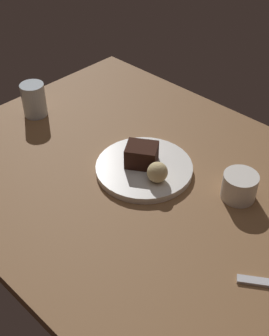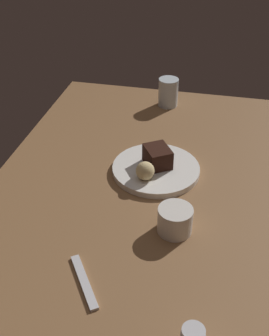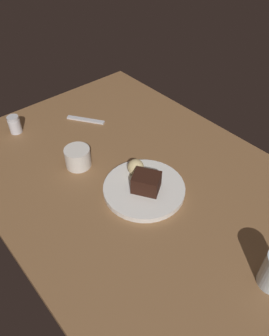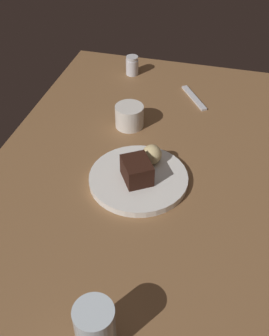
{
  "view_description": "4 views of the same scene",
  "coord_description": "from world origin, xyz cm",
  "px_view_note": "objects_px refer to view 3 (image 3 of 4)",
  "views": [
    {
      "loc": [
        -52.72,
        62.51,
        76.21
      ],
      "look_at": [
        4.03,
        3.76,
        8.53
      ],
      "focal_mm": 47.55,
      "sensor_mm": 36.0,
      "label": 1
    },
    {
      "loc": [
        -91.57,
        -17.47,
        74.4
      ],
      "look_at": [
        -1.26,
        2.65,
        8.68
      ],
      "focal_mm": 45.8,
      "sensor_mm": 36.0,
      "label": 2
    },
    {
      "loc": [
        55.6,
        -48.13,
        75.34
      ],
      "look_at": [
        -1.09,
        0.44,
        5.87
      ],
      "focal_mm": 34.79,
      "sensor_mm": 36.0,
      "label": 3
    },
    {
      "loc": [
        79.02,
        16.36,
        73.4
      ],
      "look_at": [
        5.36,
        -3.16,
        6.49
      ],
      "focal_mm": 43.82,
      "sensor_mm": 36.0,
      "label": 4
    }
  ],
  "objects_px": {
    "coffee_cup": "(78,157)",
    "dessert_spoon": "(86,120)",
    "chocolate_cake_slice": "(146,182)",
    "salt_shaker": "(15,124)",
    "bread_roll": "(136,167)",
    "dessert_plate": "(144,189)"
  },
  "relations": [
    {
      "from": "chocolate_cake_slice",
      "to": "dessert_spoon",
      "type": "xyz_separation_m",
      "value": [
        -0.43,
        0.08,
        -0.04
      ]
    },
    {
      "from": "dessert_plate",
      "to": "dessert_spoon",
      "type": "distance_m",
      "value": 0.43
    },
    {
      "from": "chocolate_cake_slice",
      "to": "salt_shaker",
      "type": "bearing_deg",
      "value": -163.75
    },
    {
      "from": "chocolate_cake_slice",
      "to": "coffee_cup",
      "type": "bearing_deg",
      "value": -160.49
    },
    {
      "from": "dessert_plate",
      "to": "salt_shaker",
      "type": "xyz_separation_m",
      "value": [
        -0.53,
        -0.16,
        0.02
      ]
    },
    {
      "from": "salt_shaker",
      "to": "dessert_spoon",
      "type": "bearing_deg",
      "value": 65.44
    },
    {
      "from": "dessert_spoon",
      "to": "chocolate_cake_slice",
      "type": "bearing_deg",
      "value": -44.26
    },
    {
      "from": "coffee_cup",
      "to": "dessert_spoon",
      "type": "bearing_deg",
      "value": 140.63
    },
    {
      "from": "coffee_cup",
      "to": "bread_roll",
      "type": "bearing_deg",
      "value": 31.97
    },
    {
      "from": "salt_shaker",
      "to": "dessert_plate",
      "type": "bearing_deg",
      "value": 16.72
    },
    {
      "from": "dessert_plate",
      "to": "dessert_spoon",
      "type": "height_order",
      "value": "dessert_plate"
    },
    {
      "from": "dessert_plate",
      "to": "bread_roll",
      "type": "distance_m",
      "value": 0.07
    },
    {
      "from": "bread_roll",
      "to": "salt_shaker",
      "type": "height_order",
      "value": "bread_roll"
    },
    {
      "from": "dessert_spoon",
      "to": "salt_shaker",
      "type": "bearing_deg",
      "value": -148.7
    },
    {
      "from": "salt_shaker",
      "to": "dessert_spoon",
      "type": "height_order",
      "value": "salt_shaker"
    },
    {
      "from": "dessert_plate",
      "to": "salt_shaker",
      "type": "bearing_deg",
      "value": -163.28
    },
    {
      "from": "chocolate_cake_slice",
      "to": "bread_roll",
      "type": "bearing_deg",
      "value": 164.21
    },
    {
      "from": "chocolate_cake_slice",
      "to": "dessert_spoon",
      "type": "relative_size",
      "value": 0.52
    },
    {
      "from": "bread_roll",
      "to": "dessert_spoon",
      "type": "relative_size",
      "value": 0.34
    },
    {
      "from": "dessert_spoon",
      "to": "bread_roll",
      "type": "bearing_deg",
      "value": -43.13
    },
    {
      "from": "bread_roll",
      "to": "coffee_cup",
      "type": "distance_m",
      "value": 0.2
    },
    {
      "from": "salt_shaker",
      "to": "coffee_cup",
      "type": "height_order",
      "value": "same"
    }
  ]
}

